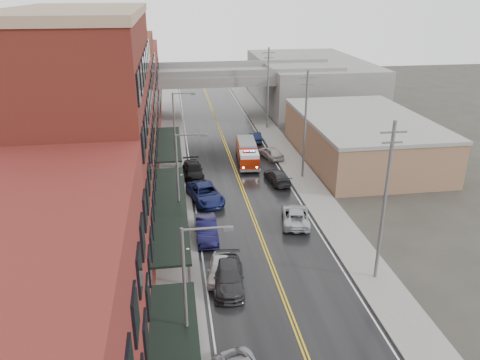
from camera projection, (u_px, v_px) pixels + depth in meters
road at (246, 200)px, 47.27m from camera, size 11.00×160.00×0.02m
sidewalk_left at (174, 203)px, 46.26m from camera, size 3.00×160.00×0.15m
sidewalk_right at (316, 195)px, 48.23m from camera, size 3.00×160.00×0.15m
curb_left at (190, 202)px, 46.48m from camera, size 0.30×160.00×0.15m
curb_right at (301, 196)px, 48.01m from camera, size 0.30×160.00×0.15m
brick_building_a at (31, 348)px, 19.41m from camera, size 9.00×18.00×12.00m
brick_building_b at (90, 141)px, 35.64m from camera, size 9.00×20.00×18.00m
brick_building_c at (115, 107)px, 52.21m from camera, size 9.00×15.00×15.00m
brick_building_far at (127, 89)px, 68.79m from camera, size 9.00×20.00×12.00m
tan_building at (362, 140)px, 57.62m from camera, size 14.00×22.00×5.00m
right_far_block at (309, 82)px, 84.75m from camera, size 18.00×30.00×8.00m
awning_1 at (171, 208)px, 38.72m from camera, size 2.60×18.00×3.09m
awning_2 at (169, 143)px, 54.72m from camera, size 2.60×13.00×3.09m
globe_lamp_1 at (188, 258)px, 32.73m from camera, size 0.44×0.44×3.12m
globe_lamp_2 at (182, 182)px, 45.53m from camera, size 0.44×0.44×3.12m
street_lamp_0 at (190, 293)px, 24.29m from camera, size 2.64×0.22×9.00m
street_lamp_1 at (181, 178)px, 38.92m from camera, size 2.64×0.22×9.00m
street_lamp_2 at (177, 126)px, 53.55m from camera, size 2.64×0.22×9.00m
utility_pole_0 at (385, 201)px, 32.12m from camera, size 1.80×0.24×12.00m
utility_pole_1 at (305, 123)px, 50.41m from camera, size 1.80×0.24×12.00m
utility_pole_2 at (268, 87)px, 68.69m from camera, size 1.80×0.24×12.00m
overpass at (215, 82)px, 74.25m from camera, size 40.00×10.00×7.50m
fire_truck at (247, 153)px, 56.36m from camera, size 3.28×7.35×2.63m
parked_car_left_3 at (229, 277)px, 33.36m from camera, size 2.65×5.45×1.53m
parked_car_left_4 at (220, 269)px, 34.38m from camera, size 2.40×4.38×1.41m
parked_car_left_5 at (206, 229)px, 39.75m from camera, size 1.75×5.02×1.65m
parked_car_left_6 at (205, 193)px, 46.67m from camera, size 3.97×6.40×1.65m
parked_car_left_7 at (193, 170)px, 52.71m from camera, size 2.41×5.44×1.55m
parked_car_right_0 at (295, 216)px, 42.36m from camera, size 3.40×5.58×1.45m
parked_car_right_1 at (277, 176)px, 51.21m from camera, size 2.49×5.02×1.40m
parked_car_right_2 at (271, 153)px, 58.45m from camera, size 2.91×4.71×1.50m
parked_car_right_3 at (255, 137)px, 64.72m from camera, size 1.82×4.31×1.38m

